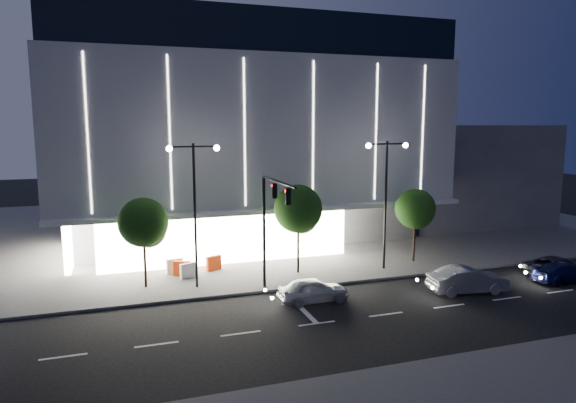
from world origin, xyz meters
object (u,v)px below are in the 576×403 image
(car_fourth, at_px, (558,266))
(barrier_d, at_px, (188,271))
(street_lamp_west, at_px, (195,194))
(barrier_a, at_px, (182,268))
(tree_mid, at_px, (298,212))
(tree_left, at_px, (144,225))
(barrier_c, at_px, (214,263))
(tree_right, at_px, (415,211))
(street_lamp_east, at_px, (386,186))
(car_second, at_px, (468,280))
(car_third, at_px, (562,272))
(car_lead, at_px, (313,290))
(traffic_mast, at_px, (271,213))
(barrier_b, at_px, (175,266))

(car_fourth, distance_m, barrier_d, 24.73)
(street_lamp_west, distance_m, barrier_a, 5.97)
(street_lamp_west, xyz_separation_m, tree_mid, (7.03, 1.02, -1.62))
(tree_left, height_order, barrier_c, tree_left)
(barrier_c, bearing_deg, tree_right, -32.47)
(street_lamp_east, bearing_deg, car_fourth, -24.63)
(street_lamp_east, height_order, barrier_a, street_lamp_east)
(street_lamp_east, height_order, tree_left, street_lamp_east)
(street_lamp_east, xyz_separation_m, tree_mid, (-5.97, 1.02, -1.62))
(tree_right, bearing_deg, street_lamp_west, -176.36)
(barrier_a, relative_size, barrier_c, 1.00)
(barrier_d, bearing_deg, car_second, -47.68)
(car_third, height_order, barrier_c, car_third)
(barrier_a, bearing_deg, street_lamp_east, 9.48)
(street_lamp_east, height_order, car_third, street_lamp_east)
(tree_mid, xyz_separation_m, car_second, (8.45, -6.86, -3.54))
(tree_mid, xyz_separation_m, car_lead, (-1.03, -5.43, -3.63))
(traffic_mast, height_order, tree_mid, traffic_mast)
(traffic_mast, distance_m, barrier_a, 8.29)
(street_lamp_east, relative_size, tree_mid, 1.46)
(barrier_a, relative_size, barrier_b, 1.00)
(tree_left, distance_m, car_fourth, 27.32)
(street_lamp_west, height_order, car_third, street_lamp_west)
(barrier_c, distance_m, barrier_d, 2.32)
(street_lamp_west, height_order, tree_right, street_lamp_west)
(barrier_c, bearing_deg, tree_mid, -46.58)
(car_fourth, bearing_deg, street_lamp_east, 62.40)
(car_second, bearing_deg, tree_mid, 58.33)
(tree_left, relative_size, car_fourth, 1.21)
(car_second, bearing_deg, tree_right, 2.83)
(car_second, height_order, barrier_c, car_second)
(traffic_mast, bearing_deg, barrier_c, 111.37)
(tree_mid, relative_size, car_fourth, 1.30)
(traffic_mast, bearing_deg, car_second, -15.48)
(tree_mid, height_order, barrier_c, tree_mid)
(tree_right, height_order, barrier_d, tree_right)
(car_fourth, xyz_separation_m, barrier_c, (-21.84, 8.14, -0.00))
(barrier_a, bearing_deg, car_lead, -26.47)
(tree_mid, height_order, car_lead, tree_mid)
(traffic_mast, distance_m, barrier_b, 8.99)
(car_lead, distance_m, barrier_a, 9.68)
(barrier_c, bearing_deg, barrier_a, 172.69)
(street_lamp_east, distance_m, car_lead, 9.80)
(traffic_mast, distance_m, street_lamp_west, 4.89)
(traffic_mast, distance_m, tree_right, 12.63)
(tree_left, relative_size, barrier_d, 5.20)
(barrier_d, bearing_deg, barrier_b, 96.01)
(barrier_a, xyz_separation_m, barrier_b, (-0.39, 0.73, 0.00))
(traffic_mast, height_order, car_fourth, traffic_mast)
(tree_right, bearing_deg, tree_left, 180.00)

